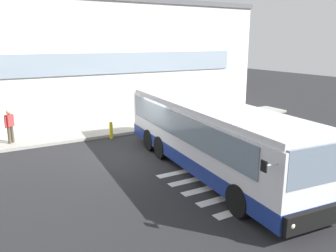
{
  "coord_description": "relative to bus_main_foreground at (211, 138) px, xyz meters",
  "views": [
    {
      "loc": [
        -5.97,
        -13.28,
        5.06
      ],
      "look_at": [
        1.17,
        -0.79,
        1.5
      ],
      "focal_mm": 36.84,
      "sensor_mm": 36.0,
      "label": 1
    }
  ],
  "objects": [
    {
      "name": "safety_bollard_yellow",
      "position": [
        -1.75,
        6.42,
        -0.88
      ],
      "size": [
        0.18,
        0.18,
        0.9
      ],
      "primitive_type": "cylinder",
      "color": "yellow",
      "rests_on": "ground"
    },
    {
      "name": "passenger_by_doorway",
      "position": [
        -6.53,
        7.59,
        -0.25
      ],
      "size": [
        0.47,
        0.41,
        1.68
      ],
      "color": "#4C4233",
      "rests_on": "boarding_curb"
    },
    {
      "name": "terminal_building",
      "position": [
        -2.64,
        14.47,
        2.44
      ],
      "size": [
        25.32,
        13.8,
        7.56
      ],
      "color": "silver",
      "rests_on": "ground"
    },
    {
      "name": "bay_paint_stripes",
      "position": [
        0.05,
        -1.38,
        -1.33
      ],
      "size": [
        4.4,
        3.96,
        0.01
      ],
      "color": "silver",
      "rests_on": "ground"
    },
    {
      "name": "ground_plane",
      "position": [
        -1.95,
        2.82,
        -1.34
      ],
      "size": [
        80.0,
        90.0,
        0.02
      ],
      "primitive_type": "cube",
      "color": "#232326",
      "rests_on": "ground"
    },
    {
      "name": "boarding_curb",
      "position": [
        -1.95,
        7.62,
        -1.26
      ],
      "size": [
        27.52,
        2.0,
        0.15
      ],
      "primitive_type": "cube",
      "color": "#9E9B93",
      "rests_on": "ground"
    },
    {
      "name": "bus_main_foreground",
      "position": [
        0.0,
        0.0,
        0.0
      ],
      "size": [
        3.91,
        11.11,
        2.7
      ],
      "color": "silver",
      "rests_on": "ground"
    }
  ]
}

